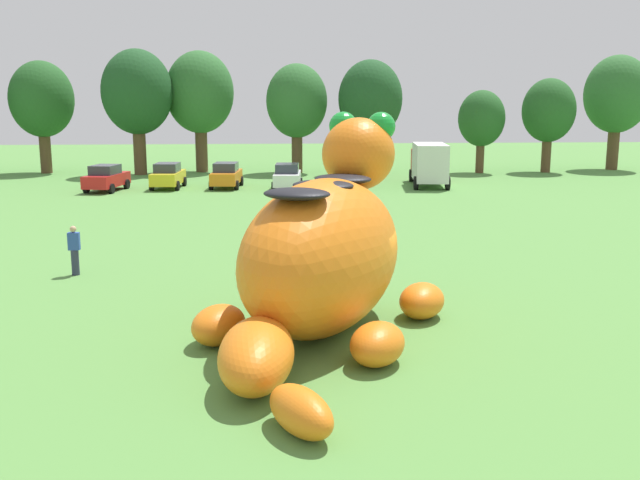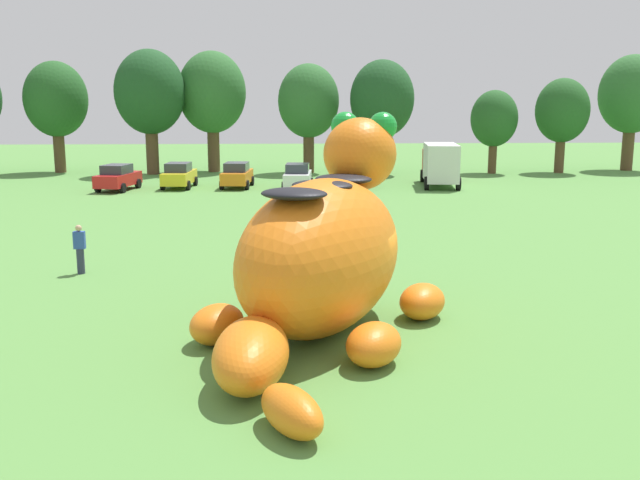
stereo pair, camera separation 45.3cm
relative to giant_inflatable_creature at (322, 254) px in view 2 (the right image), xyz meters
name	(u,v)px [view 2 (the right image)]	position (x,y,z in m)	size (l,w,h in m)	color
ground_plane	(357,320)	(1.00, 0.77, -2.04)	(160.00, 160.00, 0.00)	#568E42
giant_inflatable_creature	(322,254)	(0.00, 0.00, 0.00)	(7.25, 11.12, 5.58)	orange
car_red	(118,177)	(-11.90, 30.06, -1.18)	(2.53, 4.35, 1.72)	red
car_yellow	(179,175)	(-8.06, 31.23, -1.18)	(2.16, 4.21, 1.72)	yellow
car_orange	(237,175)	(-4.13, 31.25, -1.18)	(2.22, 4.24, 1.72)	orange
car_white	(298,176)	(-0.01, 30.13, -1.18)	(2.19, 4.22, 1.72)	white
car_black	(353,174)	(3.84, 31.20, -1.18)	(2.44, 4.32, 1.72)	black
box_truck	(440,163)	(9.87, 31.38, -0.44)	(3.02, 6.60, 2.95)	#B2231E
tree_left	(56,100)	(-19.35, 42.45, 3.84)	(5.06, 5.06, 8.99)	brown
tree_mid_left	(150,93)	(-11.45, 40.62, 4.39)	(5.54, 5.54, 9.83)	brown
tree_centre_left	(212,93)	(-6.73, 42.47, 4.39)	(5.53, 5.53, 9.82)	brown
tree_centre	(309,102)	(1.14, 41.25, 3.70)	(4.95, 4.95, 8.78)	brown
tree_centre_right	(382,100)	(6.92, 39.75, 3.87)	(5.09, 5.09, 9.03)	brown
tree_mid_right	(494,119)	(16.05, 39.90, 2.33)	(3.76, 3.76, 6.68)	brown
tree_right	(562,111)	(21.68, 40.07, 2.95)	(4.30, 4.30, 7.63)	brown
tree_far_right	(632,95)	(28.23, 41.87, 4.25)	(5.42, 5.42, 9.62)	brown
spectator_near_inflatable	(342,183)	(2.61, 26.06, -1.19)	(0.38, 0.26, 1.71)	#2D334C
spectator_mid_field	(80,249)	(-8.01, 6.62, -1.19)	(0.38, 0.26, 1.71)	#2D334C
spectator_by_cars	(289,213)	(-0.74, 14.34, -1.19)	(0.38, 0.26, 1.71)	#726656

